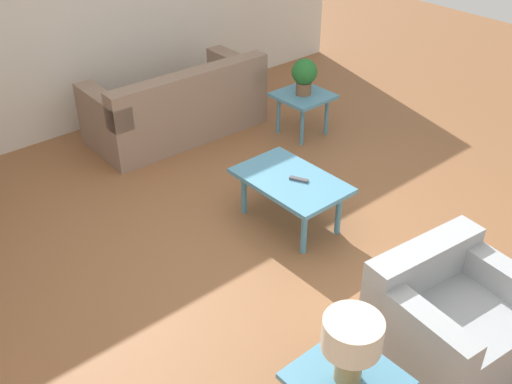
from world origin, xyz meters
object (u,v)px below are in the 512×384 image
coffee_table (291,184)px  potted_plant (304,74)px  table_lamp (352,341)px  armchair (449,319)px  sofa (178,108)px  side_table_plant (303,100)px

coffee_table → potted_plant: size_ratio=2.45×
table_lamp → potted_plant: bearing=-40.9°
armchair → table_lamp: bearing=-174.6°
coffee_table → sofa: bearing=-6.7°
sofa → coffee_table: size_ratio=1.99×
sofa → side_table_plant: (-0.88, -1.02, 0.10)m
sofa → table_lamp: table_lamp is taller
side_table_plant → sofa: bearing=49.2°
side_table_plant → potted_plant: bearing=0.0°
coffee_table → side_table_plant: 1.70m
sofa → armchair: bearing=84.3°
sofa → side_table_plant: bearing=140.7°
table_lamp → side_table_plant: bearing=-40.9°
coffee_table → table_lamp: 2.12m
side_table_plant → table_lamp: table_lamp is taller
side_table_plant → table_lamp: size_ratio=1.29×
coffee_table → side_table_plant: (1.14, -1.26, 0.01)m
sofa → potted_plant: size_ratio=4.89×
armchair → coffee_table: armchair is taller
sofa → armchair: sofa is taller
coffee_table → table_lamp: bearing=144.8°
armchair → table_lamp: (0.02, 0.97, 0.46)m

